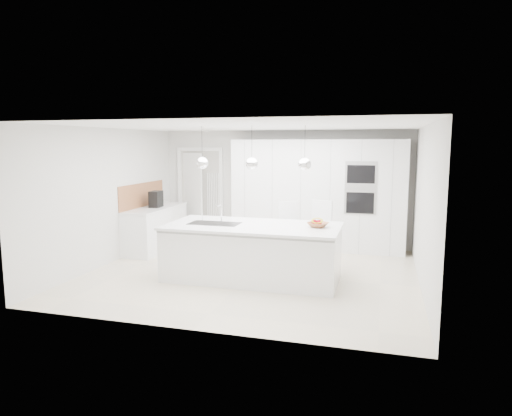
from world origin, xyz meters
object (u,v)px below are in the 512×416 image
(bar_stool_left, at_px, (286,235))
(bar_stool_right, at_px, (320,235))
(fruit_bowl, at_px, (318,225))
(espresso_machine, at_px, (156,199))
(island_base, at_px, (252,254))

(bar_stool_left, xyz_separation_m, bar_stool_right, (0.60, 0.10, 0.01))
(fruit_bowl, xyz_separation_m, bar_stool_right, (-0.07, 0.86, -0.34))
(fruit_bowl, xyz_separation_m, bar_stool_left, (-0.67, 0.77, -0.35))
(fruit_bowl, xyz_separation_m, espresso_machine, (-3.58, 1.38, 0.13))
(island_base, xyz_separation_m, espresso_machine, (-2.53, 1.52, 0.64))
(fruit_bowl, bearing_deg, bar_stool_right, 94.73)
(island_base, relative_size, bar_stool_left, 2.39)
(bar_stool_left, height_order, bar_stool_right, bar_stool_right)
(island_base, xyz_separation_m, fruit_bowl, (1.05, 0.13, 0.51))
(espresso_machine, bearing_deg, bar_stool_right, -12.12)
(fruit_bowl, relative_size, bar_stool_right, 0.27)
(espresso_machine, bearing_deg, island_base, -34.67)
(espresso_machine, relative_size, bar_stool_right, 0.28)
(fruit_bowl, distance_m, bar_stool_left, 1.08)
(island_base, distance_m, espresso_machine, 3.02)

